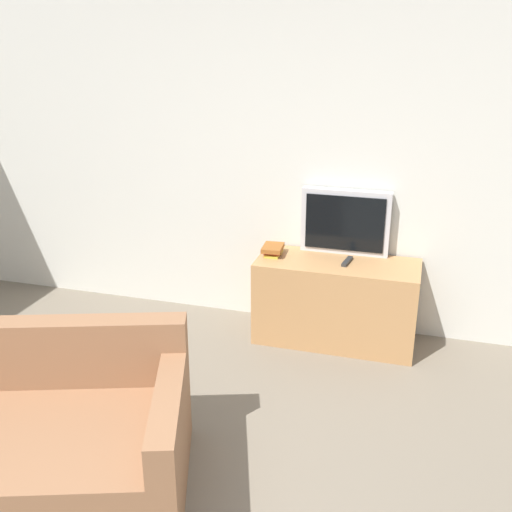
% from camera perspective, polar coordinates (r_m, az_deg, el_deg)
% --- Properties ---
extents(wall_back, '(9.00, 0.06, 2.60)m').
position_cam_1_polar(wall_back, '(4.88, 0.61, 8.45)').
color(wall_back, silver).
rests_on(wall_back, ground_plane).
extents(tv_stand, '(1.25, 0.52, 0.67)m').
position_cam_1_polar(tv_stand, '(4.77, 7.62, -4.32)').
color(tv_stand, tan).
rests_on(tv_stand, ground_plane).
extents(television, '(0.69, 0.09, 0.52)m').
position_cam_1_polar(television, '(4.75, 8.50, 3.23)').
color(television, silver).
rests_on(television, tv_stand).
extents(book_stack, '(0.17, 0.23, 0.08)m').
position_cam_1_polar(book_stack, '(4.73, 1.64, 0.61)').
color(book_stack, gold).
rests_on(book_stack, tv_stand).
extents(remote_on_stand, '(0.06, 0.20, 0.02)m').
position_cam_1_polar(remote_on_stand, '(4.62, 8.68, -0.51)').
color(remote_on_stand, '#2D2D2D').
rests_on(remote_on_stand, tv_stand).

